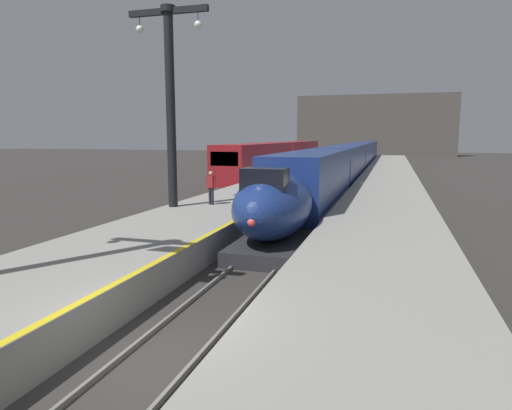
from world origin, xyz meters
TOP-DOWN VIEW (x-y plane):
  - ground_plane at (0.00, 0.00)m, footprint 260.00×260.00m
  - platform_left at (-4.05, 24.75)m, footprint 4.80×110.00m
  - platform_right at (4.05, 24.75)m, footprint 4.80×110.00m
  - platform_left_safety_stripe at (-1.77, 24.75)m, footprint 0.20×107.80m
  - rail_main_left at (-0.75, 27.50)m, footprint 0.08×110.00m
  - rail_main_right at (0.75, 27.50)m, footprint 0.08×110.00m
  - rail_secondary_left at (-8.85, 27.50)m, footprint 0.08×110.00m
  - rail_secondary_right at (-7.35, 27.50)m, footprint 0.08×110.00m
  - highspeed_train_main at (0.00, 42.93)m, footprint 2.92×74.72m
  - regional_train_adjacent at (-8.10, 43.46)m, footprint 2.85×36.60m
  - station_column_mid at (-5.90, 12.40)m, footprint 4.00×0.68m
  - passenger_near_edge at (-4.37, 13.57)m, footprint 0.55×0.32m
  - rolling_suitcase at (-2.62, 14.10)m, footprint 0.40×0.22m
  - terminus_back_wall at (0.00, 102.00)m, footprint 36.00×2.00m

SIDE VIEW (x-z plane):
  - ground_plane at x=0.00m, z-range 0.00..0.00m
  - rail_main_left at x=-0.75m, z-range 0.00..0.12m
  - rail_main_right at x=0.75m, z-range 0.00..0.12m
  - rail_secondary_left at x=-8.85m, z-range 0.00..0.12m
  - rail_secondary_right at x=-7.35m, z-range 0.00..0.12m
  - platform_left at x=-4.05m, z-range 0.00..1.05m
  - platform_right at x=4.05m, z-range 0.00..1.05m
  - platform_left_safety_stripe at x=-1.77m, z-range 1.05..1.06m
  - rolling_suitcase at x=-2.62m, z-range 0.86..1.85m
  - highspeed_train_main at x=0.00m, z-range 0.18..3.78m
  - passenger_near_edge at x=-4.37m, z-range 1.19..2.88m
  - regional_train_adjacent at x=-8.10m, z-range 0.23..4.03m
  - station_column_mid at x=-5.90m, z-range 1.99..11.37m
  - terminus_back_wall at x=0.00m, z-range 0.00..14.00m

